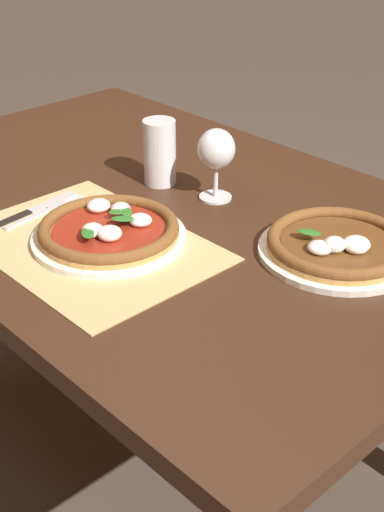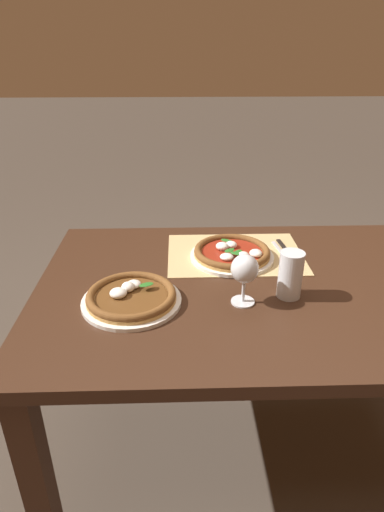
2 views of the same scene
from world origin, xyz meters
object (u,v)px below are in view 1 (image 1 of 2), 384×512
(pint_glass, at_px, (160,154))
(knife, at_px, (35,210))
(pizza_far, at_px, (338,246))
(pizza_near, at_px, (109,231))
(fork, at_px, (45,211))
(wine_glass, at_px, (216,152))

(pint_glass, bearing_deg, knife, -102.90)
(pizza_far, xyz_separation_m, pint_glass, (-0.47, -0.02, 0.05))
(pint_glass, relative_size, knife, 0.67)
(pizza_far, distance_m, knife, 0.62)
(pizza_near, bearing_deg, fork, -172.52)
(pizza_near, xyz_separation_m, wine_glass, (0.00, 0.28, 0.08))
(fork, bearing_deg, pint_glass, 81.09)
(pizza_far, bearing_deg, pizza_near, -140.16)
(pint_glass, distance_m, knife, 0.30)
(wine_glass, relative_size, fork, 0.77)
(pizza_near, relative_size, pizza_far, 1.00)
(pint_glass, xyz_separation_m, fork, (-0.04, -0.28, -0.06))
(pizza_near, distance_m, pint_glass, 0.29)
(pizza_far, bearing_deg, fork, -149.80)
(knife, bearing_deg, pizza_near, 9.67)
(wine_glass, height_order, pint_glass, wine_glass)
(fork, bearing_deg, wine_glass, 58.93)
(wine_glass, xyz_separation_m, knife, (-0.21, -0.32, -0.10))
(pizza_far, bearing_deg, knife, -149.96)
(wine_glass, xyz_separation_m, fork, (-0.19, -0.31, -0.10))
(pint_glass, relative_size, fork, 0.72)
(fork, relative_size, knife, 0.93)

